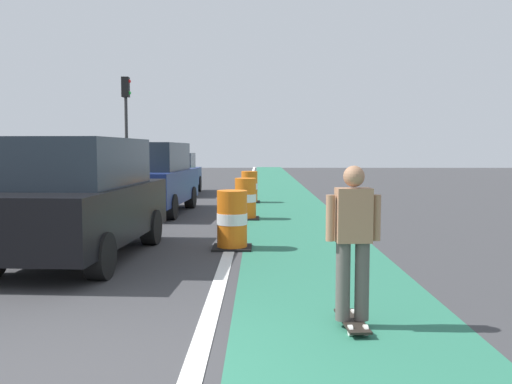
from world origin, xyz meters
The scene contains 11 objects.
bike_lane_strip centered at (2.40, 12.00, 0.00)m, with size 2.50×80.00×0.01m, color #286B51.
lane_divider_stripe centered at (0.90, 12.00, 0.01)m, with size 0.20×80.00×0.01m, color silver.
skateboarder_on_lane centered at (2.42, 1.45, 0.91)m, with size 0.57×0.81×1.69m.
parked_suv_nearest centered at (-1.56, 4.97, 1.04)m, with size 2.11×4.69×2.04m.
parked_suv_second centered at (-1.63, 11.51, 1.04)m, with size 2.11×4.69×2.04m.
parked_sedan_third centered at (-2.07, 18.19, 0.83)m, with size 1.94×4.11×1.70m.
traffic_barrel_front centered at (0.94, 5.92, 0.53)m, with size 0.73×0.73×1.09m.
traffic_barrel_mid centered at (1.08, 10.22, 0.53)m, with size 0.73×0.73×1.09m.
traffic_barrel_back centered at (1.10, 14.71, 0.53)m, with size 0.73×0.73×1.09m.
traffic_light_corner centered at (-4.59, 20.55, 3.50)m, with size 0.41×0.32×5.10m.
pedestrian_crossing centered at (-3.96, 9.35, 0.86)m, with size 0.34×0.20×1.61m.
Camera 1 is at (1.46, -4.08, 1.86)m, focal length 37.96 mm.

